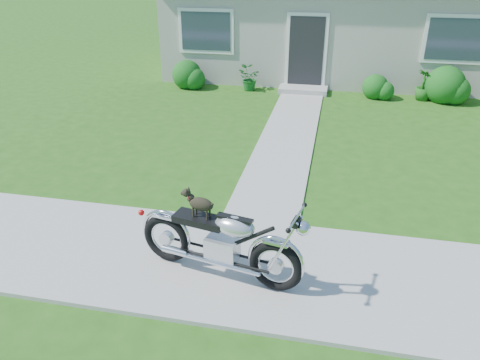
% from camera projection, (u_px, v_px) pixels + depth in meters
% --- Properties ---
extents(ground, '(80.00, 80.00, 0.00)m').
position_uv_depth(ground, '(362.00, 280.00, 5.88)').
color(ground, '#235114').
rests_on(ground, ground).
extents(sidewalk, '(24.00, 2.20, 0.04)m').
position_uv_depth(sidewalk, '(362.00, 279.00, 5.87)').
color(sidewalk, '#9E9B93').
rests_on(sidewalk, ground).
extents(walkway, '(1.20, 8.00, 0.03)m').
position_uv_depth(walkway, '(289.00, 134.00, 10.55)').
color(walkway, '#9E9B93').
rests_on(walkway, ground).
extents(house, '(12.60, 7.03, 4.50)m').
position_uv_depth(house, '(361.00, 4.00, 15.48)').
color(house, '#B0A99F').
rests_on(house, ground).
extents(shrub_row, '(10.52, 1.06, 1.06)m').
position_uv_depth(shrub_row, '(390.00, 85.00, 13.01)').
color(shrub_row, '#165316').
rests_on(shrub_row, ground).
extents(potted_plant_left, '(0.69, 0.61, 0.72)m').
position_uv_depth(potted_plant_left, '(248.00, 78.00, 13.82)').
color(potted_plant_left, '#17591E').
rests_on(potted_plant_left, ground).
extents(potted_plant_right, '(0.67, 0.67, 0.85)m').
position_uv_depth(potted_plant_right, '(424.00, 85.00, 12.87)').
color(potted_plant_right, '#1E5F1A').
rests_on(potted_plant_right, ground).
extents(motorcycle_with_dog, '(2.20, 0.76, 1.12)m').
position_uv_depth(motorcycle_with_dog, '(222.00, 241.00, 5.71)').
color(motorcycle_with_dog, black).
rests_on(motorcycle_with_dog, sidewalk).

